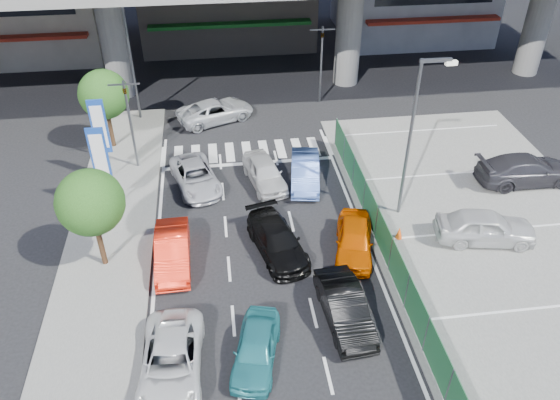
{
  "coord_description": "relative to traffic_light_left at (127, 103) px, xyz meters",
  "views": [
    {
      "loc": [
        -1.69,
        -14.78,
        16.44
      ],
      "look_at": [
        0.89,
        4.82,
        2.19
      ],
      "focal_mm": 35.0,
      "sensor_mm": 36.0,
      "label": 1
    }
  ],
  "objects": [
    {
      "name": "crossing_wagon_silver",
      "position": [
        4.56,
        5.14,
        -3.26
      ],
      "size": [
        5.37,
        3.94,
        1.36
      ],
      "primitive_type": "imported",
      "rotation": [
        0.0,
        0.0,
        1.96
      ],
      "color": "#B6B9BE",
      "rests_on": "ground"
    },
    {
      "name": "parked_sedan_dgrey",
      "position": [
        20.68,
        -4.26,
        -3.11
      ],
      "size": [
        5.31,
        2.19,
        1.54
      ],
      "primitive_type": "imported",
      "rotation": [
        0.0,
        0.0,
        1.58
      ],
      "color": "#313036",
      "rests_on": "parking_lot"
    },
    {
      "name": "sidewalk_left",
      "position": [
        -0.8,
        -8.0,
        -3.88
      ],
      "size": [
        4.0,
        30.0,
        0.12
      ],
      "primitive_type": "cube",
      "color": "#5E5E5B",
      "rests_on": "ground"
    },
    {
      "name": "parking_lot",
      "position": [
        17.2,
        -10.0,
        -3.91
      ],
      "size": [
        12.0,
        28.0,
        0.06
      ],
      "primitive_type": "cube",
      "color": "#5E5E5B",
      "rests_on": "ground"
    },
    {
      "name": "signboard_far",
      "position": [
        -1.4,
        -1.01,
        -0.87
      ],
      "size": [
        0.8,
        0.14,
        4.7
      ],
      "color": "#595B60",
      "rests_on": "ground"
    },
    {
      "name": "traffic_cone",
      "position": [
        12.6,
        -7.97,
        -3.56
      ],
      "size": [
        0.35,
        0.35,
        0.62
      ],
      "primitive_type": "cone",
      "rotation": [
        0.0,
        0.0,
        -0.09
      ],
      "color": "#FC510E",
      "rests_on": "parking_lot"
    },
    {
      "name": "ground",
      "position": [
        6.2,
        -12.0,
        -3.94
      ],
      "size": [
        120.0,
        120.0,
        0.0
      ],
      "primitive_type": "plane",
      "color": "black",
      "rests_on": "ground"
    },
    {
      "name": "taxi_orange_left",
      "position": [
        2.2,
        -8.29,
        -3.25
      ],
      "size": [
        1.55,
        4.22,
        1.38
      ],
      "primitive_type": "imported",
      "rotation": [
        0.0,
        0.0,
        0.02
      ],
      "color": "red",
      "rests_on": "ground"
    },
    {
      "name": "kei_truck_front_right",
      "position": [
        9.04,
        -2.68,
        -3.25
      ],
      "size": [
        2.1,
        4.37,
        1.38
      ],
      "primitive_type": "imported",
      "rotation": [
        0.0,
        0.0,
        -0.16
      ],
      "color": "#5175CB",
      "rests_on": "ground"
    },
    {
      "name": "traffic_light_left",
      "position": [
        0.0,
        0.0,
        0.0
      ],
      "size": [
        1.6,
        1.24,
        5.2
      ],
      "color": "#595B60",
      "rests_on": "ground"
    },
    {
      "name": "traffic_light_right",
      "position": [
        11.7,
        7.0,
        0.0
      ],
      "size": [
        1.6,
        1.24,
        5.2
      ],
      "color": "#595B60",
      "rests_on": "ground"
    },
    {
      "name": "taxi_teal_mid",
      "position": [
        5.33,
        -13.97,
        -3.31
      ],
      "size": [
        2.35,
        3.94,
        1.26
      ],
      "primitive_type": "imported",
      "rotation": [
        0.0,
        0.0,
        -0.25
      ],
      "color": "teal",
      "rests_on": "ground"
    },
    {
      "name": "street_lamp_right",
      "position": [
        13.37,
        -6.0,
        0.83
      ],
      "size": [
        1.65,
        0.22,
        8.0
      ],
      "color": "#595B60",
      "rests_on": "ground"
    },
    {
      "name": "signboard_near",
      "position": [
        -1.0,
        -4.01,
        -0.87
      ],
      "size": [
        0.8,
        0.14,
        4.7
      ],
      "color": "#595B60",
      "rests_on": "ground"
    },
    {
      "name": "tree_near",
      "position": [
        -0.8,
        -8.0,
        -0.55
      ],
      "size": [
        2.8,
        2.8,
        4.8
      ],
      "color": "#382314",
      "rests_on": "ground"
    },
    {
      "name": "sedan_white_front_mid",
      "position": [
        6.89,
        -2.52,
        -3.25
      ],
      "size": [
        2.42,
        4.3,
        1.38
      ],
      "primitive_type": "imported",
      "rotation": [
        0.0,
        0.0,
        0.2
      ],
      "color": "beige",
      "rests_on": "ground"
    },
    {
      "name": "street_lamp_left",
      "position": [
        -0.13,
        6.0,
        0.83
      ],
      "size": [
        1.65,
        0.22,
        8.0
      ],
      "color": "#595B60",
      "rests_on": "ground"
    },
    {
      "name": "tree_far",
      "position": [
        -1.6,
        2.5,
        -0.55
      ],
      "size": [
        2.8,
        2.8,
        4.8
      ],
      "color": "#382314",
      "rests_on": "ground"
    },
    {
      "name": "hatch_black_mid_right",
      "position": [
        8.92,
        -12.52,
        -3.25
      ],
      "size": [
        1.78,
        4.29,
        1.38
      ],
      "primitive_type": "imported",
      "rotation": [
        0.0,
        0.0,
        0.08
      ],
      "color": "black",
      "rests_on": "ground"
    },
    {
      "name": "sedan_white_mid_left",
      "position": [
        2.32,
        -14.16,
        -3.29
      ],
      "size": [
        2.36,
        4.72,
        1.28
      ],
      "primitive_type": "imported",
      "rotation": [
        0.0,
        0.0,
        -0.05
      ],
      "color": "silver",
      "rests_on": "ground"
    },
    {
      "name": "parked_sedan_white",
      "position": [
        16.42,
        -8.61,
        -3.1
      ],
      "size": [
        4.78,
        2.59,
        1.54
      ],
      "primitive_type": "imported",
      "rotation": [
        0.0,
        0.0,
        1.4
      ],
      "color": "silver",
      "rests_on": "parking_lot"
    },
    {
      "name": "fence_run",
      "position": [
        11.5,
        -11.0,
        -3.04
      ],
      "size": [
        0.16,
        22.0,
        1.8
      ],
      "primitive_type": null,
      "color": "#1F5B32",
      "rests_on": "ground"
    },
    {
      "name": "taxi_orange_right",
      "position": [
        10.27,
        -8.56,
        -3.25
      ],
      "size": [
        2.57,
        4.33,
        1.38
      ],
      "primitive_type": "imported",
      "rotation": [
        0.0,
        0.0,
        -0.25
      ],
      "color": "#D55100",
      "rests_on": "ground"
    },
    {
      "name": "sedan_black_mid",
      "position": [
        6.84,
        -8.13,
        -3.28
      ],
      "size": [
        2.84,
        4.8,
        1.3
      ],
      "primitive_type": "imported",
      "rotation": [
        0.0,
        0.0,
        0.24
      ],
      "color": "black",
      "rests_on": "ground"
    },
    {
      "name": "wagon_silver_front_left",
      "position": [
        3.24,
        -2.33,
        -3.32
      ],
      "size": [
        3.05,
        4.78,
        1.23
      ],
      "primitive_type": "imported",
      "rotation": [
        0.0,
        0.0,
        0.25
      ],
      "color": "#B2B3BA",
      "rests_on": "ground"
    }
  ]
}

